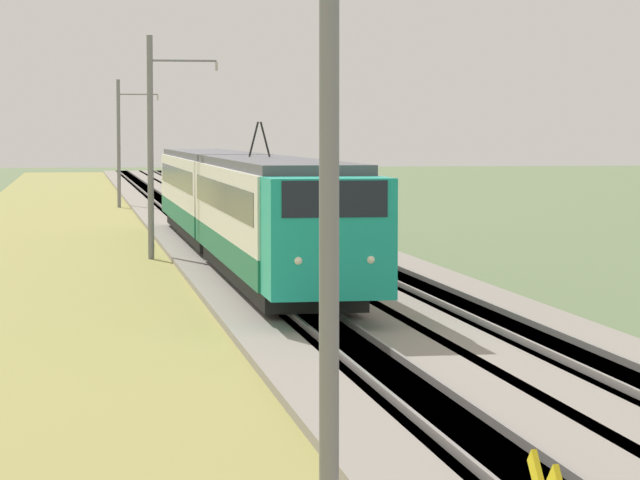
{
  "coord_description": "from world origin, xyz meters",
  "views": [
    {
      "loc": [
        -8.42,
        5.59,
        4.66
      ],
      "look_at": [
        25.88,
        0.0,
        2.2
      ],
      "focal_mm": 85.0,
      "sensor_mm": 36.0,
      "label": 1
    }
  ],
  "objects_px": {
    "catenary_mast_near": "(335,159)",
    "catenary_mast_far": "(120,142)",
    "catenary_mast_mid": "(152,145)",
    "passenger_train": "(236,200)"
  },
  "relations": [
    {
      "from": "catenary_mast_near",
      "to": "catenary_mast_far",
      "type": "distance_m",
      "value": 77.2
    },
    {
      "from": "catenary_mast_near",
      "to": "catenary_mast_mid",
      "type": "xyz_separation_m",
      "value": [
        38.6,
        -0.0,
        -0.16
      ]
    },
    {
      "from": "catenary_mast_near",
      "to": "catenary_mast_mid",
      "type": "height_order",
      "value": "catenary_mast_near"
    },
    {
      "from": "passenger_train",
      "to": "catenary_mast_mid",
      "type": "relative_size",
      "value": 4.9
    },
    {
      "from": "catenary_mast_near",
      "to": "catenary_mast_far",
      "type": "relative_size",
      "value": 1.07
    },
    {
      "from": "passenger_train",
      "to": "catenary_mast_far",
      "type": "bearing_deg",
      "value": -176.1
    },
    {
      "from": "catenary_mast_near",
      "to": "catenary_mast_far",
      "type": "bearing_deg",
      "value": -0.0
    },
    {
      "from": "catenary_mast_far",
      "to": "catenary_mast_mid",
      "type": "bearing_deg",
      "value": 180.0
    },
    {
      "from": "passenger_train",
      "to": "catenary_mast_near",
      "type": "bearing_deg",
      "value": -4.39
    },
    {
      "from": "passenger_train",
      "to": "catenary_mast_far",
      "type": "height_order",
      "value": "catenary_mast_far"
    }
  ]
}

